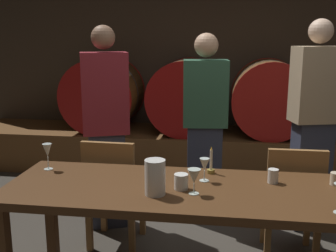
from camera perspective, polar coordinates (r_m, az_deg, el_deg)
name	(u,v)px	position (r m, az deg, el deg)	size (l,w,h in m)	color
back_wall	(228,69)	(5.52, 8.26, 7.81)	(7.01, 0.24, 2.42)	#473A2D
barrel_shelf	(226,152)	(5.14, 7.90, -3.52)	(6.31, 0.90, 0.48)	brown
wine_barrel_far_left	(104,94)	(5.23, -8.81, 4.30)	(0.89, 0.79, 0.89)	#513319
wine_barrel_center_left	(187,96)	(5.03, 2.59, 4.11)	(0.89, 0.79, 0.89)	#513319
wine_barrel_center_right	(269,98)	(5.02, 13.74, 3.76)	(0.89, 0.79, 0.89)	brown
dining_table	(190,200)	(2.55, 3.01, -10.05)	(2.24, 0.77, 0.75)	#4C2D16
chair_left	(113,188)	(3.27, -7.53, -8.43)	(0.41, 0.41, 0.88)	olive
chair_right	(292,198)	(3.19, 16.69, -9.42)	(0.40, 0.40, 0.88)	olive
guest_left	(106,127)	(3.54, -8.50, -0.16)	(0.44, 0.35, 1.72)	#33384C
guest_center	(205,127)	(3.65, 5.05, -0.20)	(0.40, 0.28, 1.66)	#33384C
guest_right	(314,125)	(3.67, 19.34, 0.14)	(0.43, 0.33, 1.77)	#33384C
candle_center	(211,166)	(2.76, 5.91, -5.49)	(0.05, 0.05, 0.18)	olive
pitcher	(155,177)	(2.38, -1.79, -7.04)	(0.12, 0.12, 0.21)	white
wine_glass_far_left	(47,151)	(2.92, -16.22, -3.32)	(0.06, 0.06, 0.18)	silver
wine_glass_center_left	(194,177)	(2.39, 3.60, -6.97)	(0.08, 0.08, 0.15)	silver
wine_glass_center_right	(205,165)	(2.60, 5.03, -5.40)	(0.06, 0.06, 0.15)	silver
cup_far_left	(181,182)	(2.48, 1.81, -7.63)	(0.08, 0.08, 0.09)	white
cup_center_left	(273,176)	(2.66, 14.21, -6.67)	(0.06, 0.06, 0.09)	white
cup_center_right	(336,179)	(2.74, 22.04, -6.74)	(0.07, 0.07, 0.08)	beige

